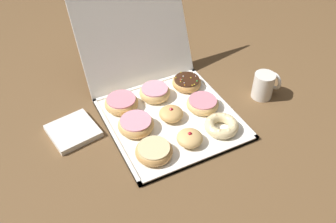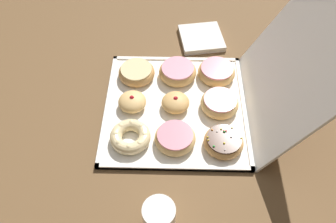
{
  "view_description": "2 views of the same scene",
  "coord_description": "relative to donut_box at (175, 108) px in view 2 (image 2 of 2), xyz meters",
  "views": [
    {
      "loc": [
        -0.43,
        -0.82,
        0.87
      ],
      "look_at": [
        -0.02,
        -0.01,
        0.06
      ],
      "focal_mm": 38.47,
      "sensor_mm": 36.0,
      "label": 1
    },
    {
      "loc": [
        0.66,
        -0.01,
        0.83
      ],
      "look_at": [
        0.05,
        -0.02,
        0.04
      ],
      "focal_mm": 36.67,
      "sensor_mm": 36.0,
      "label": 2
    }
  ],
  "objects": [
    {
      "name": "ground_plane",
      "position": [
        0.0,
        0.0,
        -0.01
      ],
      "size": [
        3.0,
        3.0,
        0.0
      ],
      "primitive_type": "plane",
      "color": "brown"
    },
    {
      "name": "donut_box",
      "position": [
        0.0,
        0.0,
        0.0
      ],
      "size": [
        0.43,
        0.43,
        0.01
      ],
      "color": "white",
      "rests_on": "ground"
    },
    {
      "name": "box_lid_open",
      "position": [
        0.0,
        0.31,
        0.2
      ],
      "size": [
        0.43,
        0.2,
        0.41
      ],
      "primitive_type": "cube",
      "rotation": [
        1.14,
        0.0,
        0.0
      ],
      "color": "white",
      "rests_on": "ground"
    },
    {
      "name": "glazed_ring_donut_0",
      "position": [
        -0.13,
        -0.13,
        0.02
      ],
      "size": [
        0.12,
        0.12,
        0.04
      ],
      "color": "tan",
      "rests_on": "donut_box"
    },
    {
      "name": "jelly_filled_donut_1",
      "position": [
        -0.0,
        -0.13,
        0.03
      ],
      "size": [
        0.09,
        0.09,
        0.05
      ],
      "color": "#E5B770",
      "rests_on": "donut_box"
    },
    {
      "name": "cruller_donut_2",
      "position": [
        0.13,
        -0.13,
        0.02
      ],
      "size": [
        0.12,
        0.12,
        0.04
      ],
      "color": "beige",
      "rests_on": "donut_box"
    },
    {
      "name": "pink_frosted_donut_3",
      "position": [
        -0.13,
        0.01,
        0.03
      ],
      "size": [
        0.12,
        0.12,
        0.04
      ],
      "color": "tan",
      "rests_on": "donut_box"
    },
    {
      "name": "jelly_filled_donut_4",
      "position": [
        -0.0,
        -0.0,
        0.03
      ],
      "size": [
        0.08,
        0.08,
        0.05
      ],
      "color": "tan",
      "rests_on": "donut_box"
    },
    {
      "name": "pink_frosted_donut_5",
      "position": [
        0.13,
        0.0,
        0.02
      ],
      "size": [
        0.12,
        0.12,
        0.04
      ],
      "color": "#E5B770",
      "rests_on": "donut_box"
    },
    {
      "name": "pink_frosted_donut_6",
      "position": [
        -0.13,
        0.13,
        0.03
      ],
      "size": [
        0.12,
        0.12,
        0.04
      ],
      "color": "tan",
      "rests_on": "donut_box"
    },
    {
      "name": "pink_frosted_donut_7",
      "position": [
        -0.0,
        0.13,
        0.03
      ],
      "size": [
        0.12,
        0.12,
        0.04
      ],
      "color": "#E5B770",
      "rests_on": "donut_box"
    },
    {
      "name": "sprinkle_donut_8",
      "position": [
        0.14,
        0.14,
        0.02
      ],
      "size": [
        0.11,
        0.11,
        0.04
      ],
      "color": "tan",
      "rests_on": "donut_box"
    },
    {
      "name": "coffee_mug",
      "position": [
        0.37,
        -0.04,
        0.05
      ],
      "size": [
        0.1,
        0.08,
        0.1
      ],
      "color": "white",
      "rests_on": "ground"
    },
    {
      "name": "napkin_stack",
      "position": [
        -0.33,
        0.09,
        0.0
      ],
      "size": [
        0.17,
        0.17,
        0.02
      ],
      "primitive_type": "cube",
      "rotation": [
        0.0,
        0.0,
        0.17
      ],
      "color": "white",
      "rests_on": "ground"
    }
  ]
}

